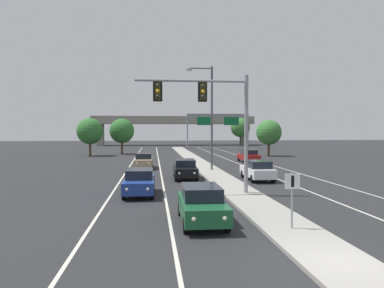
# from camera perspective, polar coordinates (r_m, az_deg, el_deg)

# --- Properties ---
(ground_plane) EXTENTS (260.00, 260.00, 0.00)m
(ground_plane) POSITION_cam_1_polar(r_m,az_deg,el_deg) (11.94, 22.30, -17.49)
(ground_plane) COLOR #28282B
(median_island) EXTENTS (2.40, 110.00, 0.15)m
(median_island) POSITION_cam_1_polar(r_m,az_deg,el_deg) (28.66, 4.84, -5.68)
(median_island) COLOR #9E9B93
(median_island) RESTS_ON ground
(lane_stripe_oncoming_center) EXTENTS (0.14, 100.00, 0.01)m
(lane_stripe_oncoming_center) POSITION_cam_1_polar(r_m,az_deg,el_deg) (35.11, -4.93, -4.35)
(lane_stripe_oncoming_center) COLOR silver
(lane_stripe_oncoming_center) RESTS_ON ground
(lane_stripe_receding_center) EXTENTS (0.14, 100.00, 0.01)m
(lane_stripe_receding_center) POSITION_cam_1_polar(r_m,az_deg,el_deg) (36.52, 10.02, -4.12)
(lane_stripe_receding_center) COLOR silver
(lane_stripe_receding_center) RESTS_ON ground
(edge_stripe_left) EXTENTS (0.14, 100.00, 0.01)m
(edge_stripe_left) POSITION_cam_1_polar(r_m,az_deg,el_deg) (35.20, -10.33, -4.36)
(edge_stripe_left) COLOR silver
(edge_stripe_left) RESTS_ON ground
(edge_stripe_right) EXTENTS (0.14, 100.00, 0.01)m
(edge_stripe_right) POSITION_cam_1_polar(r_m,az_deg,el_deg) (37.57, 14.87, -3.98)
(edge_stripe_right) COLOR silver
(edge_stripe_right) RESTS_ON ground
(overhead_signal_mast) EXTENTS (6.86, 0.44, 7.20)m
(overhead_signal_mast) POSITION_cam_1_polar(r_m,az_deg,el_deg) (22.09, 3.14, 5.56)
(overhead_signal_mast) COLOR gray
(overhead_signal_mast) RESTS_ON median_island
(median_sign_post) EXTENTS (0.60, 0.10, 2.20)m
(median_sign_post) POSITION_cam_1_polar(r_m,az_deg,el_deg) (14.79, 15.45, -7.24)
(median_sign_post) COLOR gray
(median_sign_post) RESTS_ON median_island
(street_lamp_median) EXTENTS (2.58, 0.28, 10.00)m
(street_lamp_median) POSITION_cam_1_polar(r_m,az_deg,el_deg) (35.36, 2.77, 5.10)
(street_lamp_median) COLOR #4C4C51
(street_lamp_median) RESTS_ON median_island
(car_oncoming_green) EXTENTS (1.84, 4.48, 1.58)m
(car_oncoming_green) POSITION_cam_1_polar(r_m,az_deg,el_deg) (15.83, 1.51, -9.36)
(car_oncoming_green) COLOR #195633
(car_oncoming_green) RESTS_ON ground
(car_oncoming_blue) EXTENTS (1.88, 4.49, 1.58)m
(car_oncoming_blue) POSITION_cam_1_polar(r_m,az_deg,el_deg) (22.68, -8.23, -5.87)
(car_oncoming_blue) COLOR navy
(car_oncoming_blue) RESTS_ON ground
(car_oncoming_black) EXTENTS (1.91, 4.51, 1.58)m
(car_oncoming_black) POSITION_cam_1_polar(r_m,az_deg,el_deg) (29.85, -1.09, -3.92)
(car_oncoming_black) COLOR black
(car_oncoming_black) RESTS_ON ground
(car_oncoming_tan) EXTENTS (1.90, 4.50, 1.58)m
(car_oncoming_tan) POSITION_cam_1_polar(r_m,az_deg,el_deg) (38.21, -7.56, -2.60)
(car_oncoming_tan) COLOR tan
(car_oncoming_tan) RESTS_ON ground
(car_receding_white) EXTENTS (1.82, 4.47, 1.58)m
(car_receding_white) POSITION_cam_1_polar(r_m,az_deg,el_deg) (29.42, 10.24, -4.04)
(car_receding_white) COLOR silver
(car_receding_white) RESTS_ON ground
(car_receding_red) EXTENTS (1.90, 4.50, 1.58)m
(car_receding_red) POSITION_cam_1_polar(r_m,az_deg,el_deg) (45.73, 8.84, -1.82)
(car_receding_red) COLOR maroon
(car_receding_red) RESTS_ON ground
(highway_sign_gantry) EXTENTS (13.28, 0.42, 7.50)m
(highway_sign_gantry) POSITION_cam_1_polar(r_m,az_deg,el_deg) (76.92, 4.10, 3.79)
(highway_sign_gantry) COLOR gray
(highway_sign_gantry) RESTS_ON ground
(overpass_bridge) EXTENTS (42.40, 6.40, 7.65)m
(overpass_bridge) POSITION_cam_1_polar(r_m,az_deg,el_deg) (96.94, -2.91, 3.23)
(overpass_bridge) COLOR gray
(overpass_bridge) RESTS_ON ground
(tree_far_right_b) EXTENTS (3.88, 3.88, 5.61)m
(tree_far_right_b) POSITION_cam_1_polar(r_m,az_deg,el_deg) (57.03, 11.96, 1.80)
(tree_far_right_b) COLOR #4C3823
(tree_far_right_b) RESTS_ON ground
(tree_far_right_c) EXTENTS (4.94, 4.94, 7.15)m
(tree_far_right_c) POSITION_cam_1_polar(r_m,az_deg,el_deg) (94.38, 7.59, 2.57)
(tree_far_right_c) COLOR #4C3823
(tree_far_right_c) RESTS_ON ground
(tree_far_left_a) EXTENTS (4.06, 4.06, 5.87)m
(tree_far_left_a) POSITION_cam_1_polar(r_m,az_deg,el_deg) (58.35, -15.71, 1.94)
(tree_far_left_a) COLOR #4C3823
(tree_far_left_a) RESTS_ON ground
(tree_far_left_c) EXTENTS (4.09, 4.09, 5.92)m
(tree_far_left_c) POSITION_cam_1_polar(r_m,az_deg,el_deg) (61.74, -10.95, 2.02)
(tree_far_left_c) COLOR #4C3823
(tree_far_left_c) RESTS_ON ground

